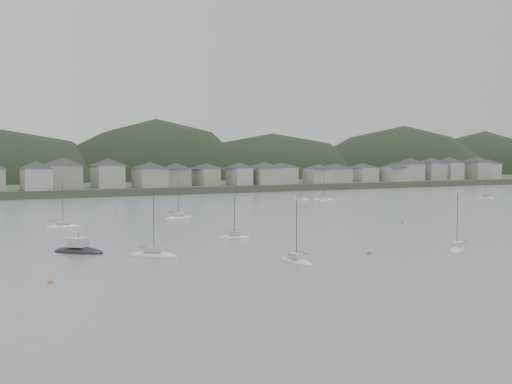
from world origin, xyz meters
TOP-DOWN VIEW (x-y plane):
  - ground at (0.00, 0.00)m, footprint 900.00×900.00m
  - far_shore_land at (0.00, 295.00)m, footprint 900.00×250.00m
  - forested_ridge at (4.83, 269.40)m, footprint 851.55×103.94m
  - waterfront_town at (50.59, 183.34)m, footprint 451.48×28.46m
  - sailboat_lead at (-52.03, 68.33)m, footprint 7.76×3.38m
  - moored_fleet at (-12.76, 61.43)m, footprint 252.64×174.63m
  - motor_launch_far at (-58.90, 30.26)m, footprint 8.18×8.64m
  - mooring_buoys at (6.28, 41.70)m, footprint 157.06×108.35m

SIDE VIEW (x-z plane):
  - forested_ridge at x=4.83m, z-range -62.57..40.00m
  - ground at x=0.00m, z-range 0.00..0.00m
  - mooring_buoys at x=6.28m, z-range -0.20..0.50m
  - moored_fleet at x=-12.76m, z-range -6.54..6.90m
  - sailboat_lead at x=-52.03m, z-range -4.97..5.32m
  - motor_launch_far at x=-58.90m, z-range -1.75..2.32m
  - far_shore_land at x=0.00m, z-range 0.00..3.00m
  - waterfront_town at x=50.59m, z-range 2.20..15.12m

